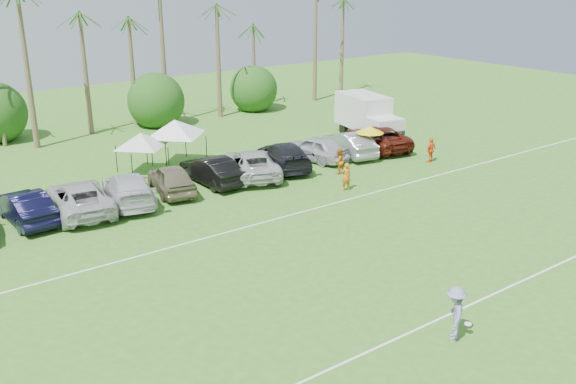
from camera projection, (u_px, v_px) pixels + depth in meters
ground at (470, 349)px, 22.27m from camera, size 120.00×120.00×0.00m
field_lines at (324, 268)px, 28.34m from camera, size 80.00×12.10×0.01m
palm_tree_4 at (19, 42)px, 46.39m from camera, size 2.40×2.40×8.90m
palm_tree_5 at (73, 27)px, 48.35m from camera, size 2.40×2.40×9.90m
palm_tree_6 at (122, 13)px, 50.32m from camera, size 2.40×2.40×10.90m
palm_tree_7 at (168, 0)px, 52.28m from camera, size 2.40×2.40×11.90m
palm_tree_8 at (221, 29)px, 55.94m from camera, size 2.40×2.40×8.90m
palm_tree_9 at (268, 17)px, 58.47m from camera, size 2.40×2.40×9.90m
palm_tree_10 at (311, 5)px, 60.99m from camera, size 2.40×2.40×10.90m
bush_tree_2 at (147, 101)px, 54.64m from camera, size 4.00×4.00×4.00m
bush_tree_3 at (246, 89)px, 60.26m from camera, size 4.00×4.00×4.00m
sideline_player_a at (346, 177)px, 37.99m from camera, size 0.70×0.55×1.70m
sideline_player_b at (339, 161)px, 41.12m from camera, size 0.81×0.63×1.67m
sideline_player_c at (431, 150)px, 43.58m from camera, size 1.04×0.55×1.69m
box_truck at (368, 116)px, 49.31m from camera, size 3.63×6.77×3.31m
canopy_tent_left at (140, 133)px, 40.52m from camera, size 3.86×3.86×3.13m
canopy_tent_right at (175, 120)px, 42.04m from camera, size 4.51×4.51×3.66m
market_umbrella at (370, 130)px, 44.21m from camera, size 2.01×2.01×2.24m
frisbee_player at (455, 313)px, 22.65m from camera, size 1.45×1.41×1.99m
parked_car_1 at (25, 207)px, 33.16m from camera, size 2.05×5.26×1.71m
parked_car_2 at (80, 198)px, 34.46m from camera, size 3.66×6.48×1.71m
parked_car_3 at (128, 188)px, 35.93m from camera, size 3.72×6.29×1.71m
parked_car_4 at (171, 179)px, 37.60m from camera, size 3.00×5.32×1.71m
parked_car_5 at (212, 170)px, 39.18m from camera, size 1.89×5.21×1.71m
parked_car_6 at (252, 164)px, 40.51m from camera, size 4.91×6.76×1.71m
parked_car_7 at (284, 155)px, 42.27m from camera, size 4.03×6.33×1.71m
parked_car_8 at (315, 148)px, 43.95m from camera, size 3.04×5.33×1.71m
parked_car_9 at (349, 144)px, 45.12m from camera, size 2.86×5.45×1.71m
parked_car_10 at (377, 138)px, 46.75m from camera, size 3.98×6.58×1.71m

